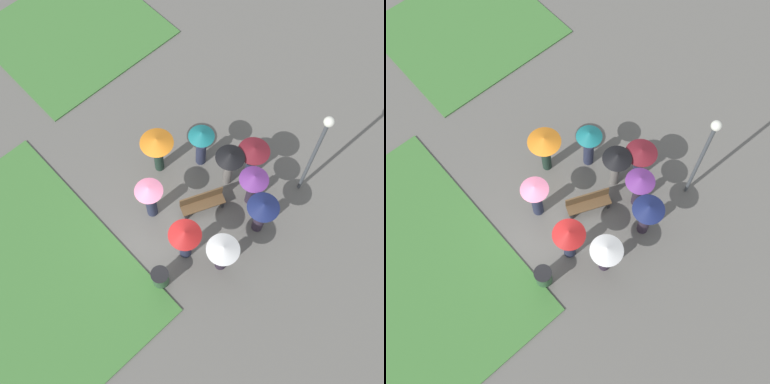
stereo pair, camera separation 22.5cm
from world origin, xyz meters
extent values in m
plane|color=#66635E|center=(0.00, 0.00, 0.00)|extent=(90.00, 90.00, 0.00)
cube|color=#427A38|center=(3.05, 8.90, 0.03)|extent=(6.55, 6.20, 0.06)
cube|color=brown|center=(1.37, -0.71, 0.42)|extent=(1.59, 1.01, 0.05)
cube|color=brown|center=(1.44, -0.55, 0.68)|extent=(1.44, 0.67, 0.45)
cube|color=#232326|center=(0.75, -0.44, 0.20)|extent=(0.22, 0.38, 0.40)
cube|color=#232326|center=(1.99, -0.98, 0.20)|extent=(0.22, 0.38, 0.40)
cylinder|color=#474C51|center=(4.49, -2.46, 2.03)|extent=(0.12, 0.12, 4.07)
sphere|color=white|center=(4.49, -2.46, 4.23)|extent=(0.32, 0.32, 0.32)
cylinder|color=#335638|center=(-1.41, -1.63, 0.41)|extent=(0.54, 0.54, 0.82)
cylinder|color=black|center=(-1.41, -1.63, 0.84)|extent=(0.58, 0.58, 0.03)
cylinder|color=#282D47|center=(-0.15, -1.46, 0.59)|extent=(0.53, 0.53, 1.18)
sphere|color=beige|center=(-0.15, -1.46, 1.29)|extent=(0.22, 0.22, 0.22)
cylinder|color=#4C4C4F|center=(-0.15, -1.46, 1.58)|extent=(0.02, 0.02, 0.35)
cone|color=red|center=(-0.15, -1.46, 1.88)|extent=(1.05, 1.05, 0.26)
cylinder|color=#282D47|center=(0.02, 0.41, 0.59)|extent=(0.53, 0.53, 1.19)
sphere|color=#997051|center=(0.02, 0.41, 1.29)|extent=(0.21, 0.21, 0.21)
cylinder|color=#4C4C4F|center=(0.02, 0.41, 1.57)|extent=(0.02, 0.02, 0.35)
cone|color=pink|center=(0.02, 0.41, 1.86)|extent=(0.94, 0.94, 0.22)
cylinder|color=#2D2333|center=(2.80, -1.59, 0.54)|extent=(0.38, 0.38, 1.09)
sphere|color=brown|center=(2.80, -1.59, 1.20)|extent=(0.22, 0.22, 0.22)
cylinder|color=#4C4C4F|center=(2.80, -1.59, 1.48)|extent=(0.02, 0.02, 0.35)
cone|color=#703389|center=(2.80, -1.59, 1.77)|extent=(0.98, 0.98, 0.23)
cylinder|color=#282D47|center=(3.59, -0.84, 0.52)|extent=(0.45, 0.45, 1.03)
sphere|color=brown|center=(3.59, -0.84, 1.14)|extent=(0.22, 0.22, 0.22)
cylinder|color=#4C4C4F|center=(3.59, -0.84, 1.43)|extent=(0.02, 0.02, 0.35)
cone|color=maroon|center=(3.59, -0.84, 1.71)|extent=(1.10, 1.10, 0.22)
cylinder|color=#2D2333|center=(0.40, -2.58, 0.53)|extent=(0.40, 0.40, 1.05)
sphere|color=#997051|center=(0.40, -2.58, 1.16)|extent=(0.22, 0.22, 0.22)
cylinder|color=#4C4C4F|center=(0.40, -2.58, 1.45)|extent=(0.02, 0.02, 0.35)
cone|color=white|center=(0.40, -2.58, 1.73)|extent=(1.05, 1.05, 0.22)
cylinder|color=#2D2333|center=(2.27, -2.48, 0.58)|extent=(0.50, 0.50, 1.17)
sphere|color=brown|center=(2.27, -2.48, 1.27)|extent=(0.21, 0.21, 0.21)
cylinder|color=#4C4C4F|center=(2.27, -2.48, 1.55)|extent=(0.02, 0.02, 0.35)
cone|color=navy|center=(2.27, -2.48, 1.85)|extent=(1.05, 1.05, 0.24)
cylinder|color=#1E3328|center=(1.38, 1.56, 0.60)|extent=(0.47, 0.47, 1.19)
sphere|color=tan|center=(1.38, 1.56, 1.30)|extent=(0.21, 0.21, 0.21)
cylinder|color=#4C4C4F|center=(1.38, 1.56, 1.58)|extent=(0.02, 0.02, 0.35)
cone|color=orange|center=(1.38, 1.56, 1.87)|extent=(1.15, 1.15, 0.23)
cylinder|color=#282D47|center=(2.66, 0.74, 0.57)|extent=(0.41, 0.41, 1.15)
sphere|color=#997051|center=(2.66, 0.74, 1.26)|extent=(0.23, 0.23, 0.23)
cylinder|color=#4C4C4F|center=(2.66, 0.74, 1.55)|extent=(0.02, 0.02, 0.35)
cone|color=#197075|center=(2.66, 0.74, 1.84)|extent=(0.90, 0.90, 0.23)
cylinder|color=slate|center=(2.79, -0.50, 0.57)|extent=(0.43, 0.43, 1.15)
sphere|color=brown|center=(2.79, -0.50, 1.25)|extent=(0.21, 0.21, 0.21)
cylinder|color=#4C4C4F|center=(2.79, -0.50, 1.53)|extent=(0.02, 0.02, 0.35)
cone|color=black|center=(2.79, -0.50, 1.84)|extent=(1.00, 1.00, 0.26)
camera|label=1|loc=(-3.42, -5.24, 15.62)|focal=45.00mm
camera|label=2|loc=(-3.26, -5.40, 15.62)|focal=45.00mm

